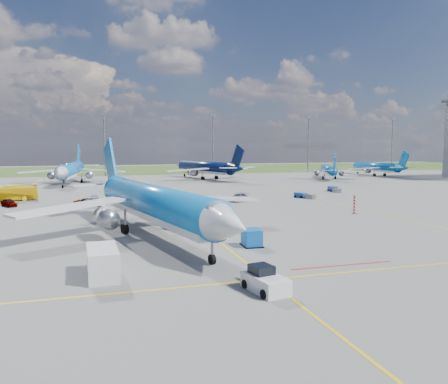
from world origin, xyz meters
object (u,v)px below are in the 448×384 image
object	(u,v)px
bg_jet_ne	(328,178)
bg_jet_ene	(376,176)
apron_bus	(8,193)
service_car_b	(89,202)
service_van	(103,262)
baggage_tug_c	(95,198)
warning_post	(355,204)
pushback_tug	(265,281)
baggage_tug_e	(334,189)
main_airliner	(154,236)
bg_jet_n	(205,179)
service_car_c	(239,197)
bg_jet_nnw	(71,183)
service_car_a	(9,203)
baggage_tug_w	(304,196)
uld_container	(252,238)

from	to	relation	value
bg_jet_ne	bg_jet_ene	distance (m)	25.18
apron_bus	service_car_b	distance (m)	19.72
service_van	baggage_tug_c	size ratio (longest dim) A/B	1.30
warning_post	bg_jet_ne	size ratio (longest dim) A/B	0.09
pushback_tug	baggage_tug_e	distance (m)	73.76
bg_jet_ne	main_airliner	size ratio (longest dim) A/B	0.72
bg_jet_n	warning_post	bearing A→B (deg)	75.99
warning_post	service_car_c	bearing A→B (deg)	122.29
bg_jet_nnw	bg_jet_n	xyz separation A→B (m)	(40.85, 5.80, 0.00)
service_car_b	baggage_tug_c	bearing A→B (deg)	-13.91
bg_jet_ene	apron_bus	size ratio (longest dim) A/B	3.16
service_car_a	baggage_tug_w	world-z (taller)	service_car_a
warning_post	apron_bus	size ratio (longest dim) A/B	0.27
bg_jet_ne	service_car_c	size ratio (longest dim) A/B	6.28
service_car_b	warning_post	bearing A→B (deg)	-124.90
warning_post	service_car_b	distance (m)	45.20
baggage_tug_w	service_car_c	bearing A→B (deg)	159.72
main_airliner	apron_bus	size ratio (longest dim) A/B	4.03
bg_jet_n	baggage_tug_c	distance (m)	59.04
service_car_b	apron_bus	bearing A→B (deg)	42.32
bg_jet_n	baggage_tug_c	size ratio (longest dim) A/B	9.88
bg_jet_n	uld_container	size ratio (longest dim) A/B	18.41
uld_container	service_car_b	size ratio (longest dim) A/B	0.43
service_car_a	baggage_tug_c	distance (m)	15.42
pushback_tug	apron_bus	distance (m)	69.35
bg_jet_n	bg_jet_ene	distance (m)	63.36
bg_jet_ne	service_van	world-z (taller)	bg_jet_ne
bg_jet_nnw	apron_bus	xyz separation A→B (m)	(-9.52, -38.93, 1.52)
bg_jet_ne	baggage_tug_e	world-z (taller)	bg_jet_ne
main_airliner	service_car_a	bearing A→B (deg)	110.33
service_car_c	baggage_tug_w	xyz separation A→B (m)	(14.36, 0.96, -0.24)
main_airliner	service_car_b	distance (m)	29.53
baggage_tug_w	bg_jet_n	bearing A→B (deg)	72.88
pushback_tug	baggage_tug_c	distance (m)	61.15
main_airliner	uld_container	xyz separation A→B (m)	(9.27, -8.38, 0.90)
bg_jet_ne	service_car_c	xyz separation A→B (m)	(-46.95, -48.35, 0.73)
baggage_tug_w	service_car_a	bearing A→B (deg)	152.59
service_car_c	warning_post	bearing A→B (deg)	-12.50
service_car_b	baggage_tug_e	size ratio (longest dim) A/B	0.96
apron_bus	baggage_tug_e	bearing A→B (deg)	-99.50
service_car_a	service_car_b	size ratio (longest dim) A/B	0.78
service_van	apron_bus	size ratio (longest dim) A/B	0.50
service_car_a	service_car_c	world-z (taller)	service_car_c
service_van	baggage_tug_w	distance (m)	59.96
warning_post	baggage_tug_c	world-z (taller)	warning_post
uld_container	baggage_tug_w	size ratio (longest dim) A/B	0.46
uld_container	service_car_a	bearing A→B (deg)	129.34
service_car_a	main_airliner	bearing A→B (deg)	-88.16
service_car_a	baggage_tug_e	xyz separation A→B (m)	(68.20, 6.34, -0.14)
baggage_tug_e	uld_container	bearing A→B (deg)	-118.51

